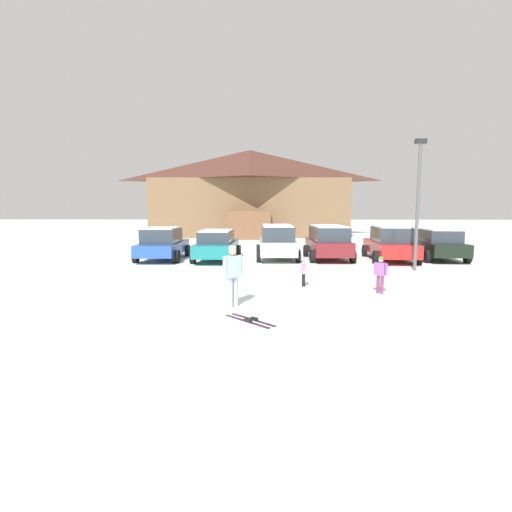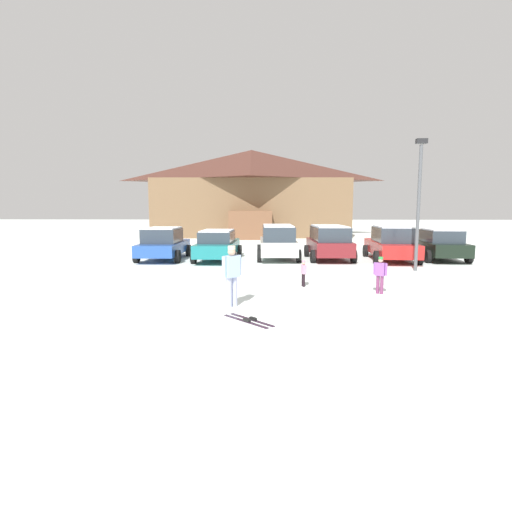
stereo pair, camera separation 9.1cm
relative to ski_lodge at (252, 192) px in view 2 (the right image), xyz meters
name	(u,v)px [view 2 (the right image)]	position (x,y,z in m)	size (l,w,h in m)	color
ground	(282,347)	(1.77, -31.59, -4.13)	(160.00, 160.00, 0.00)	white
ski_lodge	(252,192)	(0.00, 0.00, 0.00)	(18.41, 11.33, 8.15)	brown
parked_blue_hatchback	(163,243)	(-3.86, -18.68, -3.30)	(2.24, 4.40, 1.67)	#264D9F
parked_teal_hatchback	(218,245)	(-1.03, -18.81, -3.34)	(2.25, 4.79, 1.55)	#1A767A
parked_silver_wagon	(278,241)	(2.06, -18.28, -3.18)	(2.22, 4.40, 1.78)	#BBC4BE
parked_maroon_van	(329,241)	(4.70, -18.48, -3.19)	(2.28, 4.08, 1.76)	maroon
parked_red_sedan	(391,243)	(7.81, -18.73, -3.26)	(2.46, 4.88, 1.76)	red
parked_black_sedan	(440,244)	(10.36, -18.44, -3.32)	(2.32, 4.19, 1.60)	black
skier_adult_in_blue_parka	(232,273)	(0.53, -28.45, -3.19)	(0.49, 0.45, 1.67)	#A3A9CB
skier_child_in_pink_snowsuit	(303,272)	(2.73, -25.60, -3.63)	(0.19, 0.32, 0.89)	black
skier_child_in_purple_jacket	(380,273)	(5.02, -26.69, -3.48)	(0.37, 0.30, 1.16)	#77355F
pair_of_skis	(249,320)	(1.05, -29.83, -4.11)	(1.26, 1.29, 0.08)	#2B1A2B
lamp_post	(419,198)	(7.84, -22.04, -1.04)	(0.44, 0.24, 5.50)	#515459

